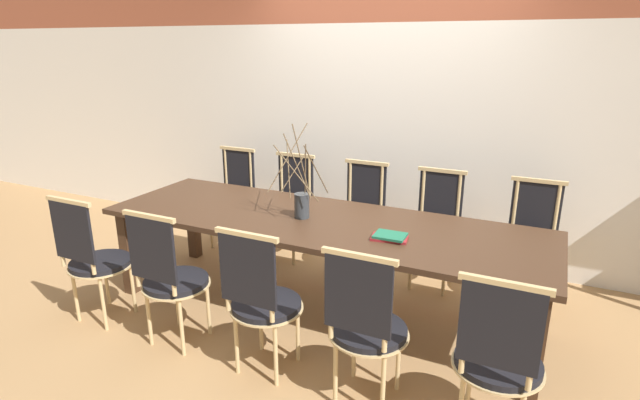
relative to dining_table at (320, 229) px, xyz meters
The scene contains 15 objects.
ground_plane 0.67m from the dining_table, ahead, with size 16.00×16.00×0.00m, color #A87F51.
wall_rear 1.66m from the dining_table, 90.00° to the left, with size 12.00×0.06×3.20m.
dining_table is the anchor object (origin of this frame).
chair_near_leftend 1.64m from the dining_table, 149.42° to the right, with size 0.45×0.45×0.98m.
chair_near_left 1.09m from the dining_table, 130.14° to the right, with size 0.45×0.45×0.98m.
chair_near_center 0.84m from the dining_table, 89.48° to the right, with size 0.45×0.45×0.98m.
chair_near_right 1.08m from the dining_table, 50.97° to the right, with size 0.45×0.45×0.98m.
chair_near_rightend 1.60m from the dining_table, 31.41° to the right, with size 0.45×0.45×0.98m.
chair_far_leftend 1.61m from the dining_table, 148.79° to the left, with size 0.45×0.45×0.98m.
chair_far_left 1.10m from the dining_table, 130.77° to the left, with size 0.45×0.45×0.98m.
chair_far_center 0.84m from the dining_table, 90.20° to the left, with size 0.45×0.45×0.98m.
chair_far_right 1.07m from the dining_table, 51.26° to the left, with size 0.45×0.45×0.98m.
chair_far_rightend 1.64m from the dining_table, 30.58° to the left, with size 0.45×0.45×0.98m.
vase_centerpiece 0.24m from the dining_table, behind, with size 0.44×0.44×0.70m.
book_stack 0.60m from the dining_table, 14.00° to the right, with size 0.25×0.17×0.03m.
Camera 1 is at (1.47, -3.08, 1.97)m, focal length 28.00 mm.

